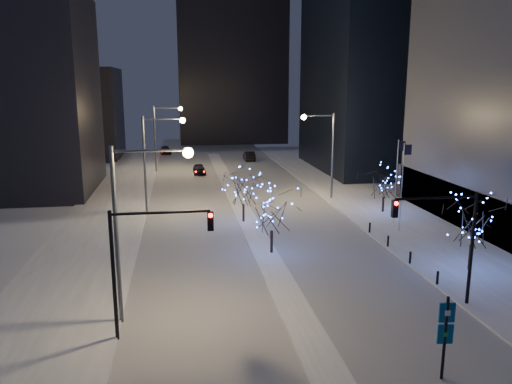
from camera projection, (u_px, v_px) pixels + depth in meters
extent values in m
plane|color=white|center=(302.00, 326.00, 27.76)|extent=(160.00, 160.00, 0.00)
cube|color=#A3A8B1|center=(233.00, 193.00, 61.55)|extent=(20.00, 130.00, 0.02)
cube|color=white|center=(238.00, 202.00, 56.71)|extent=(2.00, 80.00, 0.15)
cube|color=white|center=(401.00, 219.00, 49.32)|extent=(10.00, 90.00, 0.15)
cube|color=white|center=(97.00, 232.00, 44.94)|extent=(8.00, 90.00, 0.15)
cube|color=black|center=(68.00, 114.00, 89.74)|extent=(18.00, 16.00, 16.00)
cube|color=black|center=(231.00, 49.00, 113.07)|extent=(24.00, 14.00, 42.00)
cylinder|color=#595E66|center=(116.00, 237.00, 27.12)|extent=(0.24, 0.24, 10.00)
cylinder|color=#595E66|center=(150.00, 151.00, 26.43)|extent=(4.00, 0.16, 0.16)
sphere|color=#FFC07F|center=(188.00, 153.00, 26.76)|extent=(0.56, 0.56, 0.56)
cylinder|color=#595E66|center=(145.00, 165.00, 51.26)|extent=(0.24, 0.24, 10.00)
cylinder|color=#595E66|center=(163.00, 119.00, 50.57)|extent=(4.00, 0.16, 0.16)
sphere|color=#FFC07F|center=(183.00, 120.00, 50.91)|extent=(0.56, 0.56, 0.56)
cylinder|color=#595E66|center=(155.00, 139.00, 75.41)|extent=(0.24, 0.24, 10.00)
cylinder|color=#595E66|center=(167.00, 108.00, 74.72)|extent=(4.00, 0.16, 0.16)
sphere|color=#FFC07F|center=(181.00, 109.00, 75.05)|extent=(0.56, 0.56, 0.56)
cylinder|color=#595E66|center=(333.00, 157.00, 57.33)|extent=(0.24, 0.24, 10.00)
cylinder|color=#595E66|center=(319.00, 116.00, 56.07)|extent=(3.50, 0.16, 0.16)
sphere|color=#FFC07F|center=(304.00, 117.00, 55.84)|extent=(0.56, 0.56, 0.56)
cylinder|color=black|center=(114.00, 277.00, 25.51)|extent=(0.20, 0.20, 7.00)
cylinder|color=black|center=(161.00, 213.00, 25.19)|extent=(5.00, 0.14, 0.14)
cube|color=black|center=(210.00, 221.00, 25.68)|extent=(0.32, 0.28, 1.00)
sphere|color=#FF0C05|center=(210.00, 215.00, 25.43)|extent=(0.22, 0.22, 0.22)
cylinder|color=black|center=(472.00, 250.00, 29.57)|extent=(0.20, 0.20, 7.00)
cylinder|color=black|center=(437.00, 198.00, 28.49)|extent=(5.00, 0.14, 0.14)
cube|color=black|center=(395.00, 209.00, 28.23)|extent=(0.32, 0.28, 1.00)
sphere|color=#FF0C05|center=(396.00, 203.00, 27.98)|extent=(0.22, 0.22, 0.22)
cylinder|color=silver|center=(402.00, 188.00, 44.29)|extent=(0.10, 0.10, 8.00)
cube|color=black|center=(408.00, 150.00, 43.63)|extent=(0.70, 0.03, 0.90)
cylinder|color=silver|center=(396.00, 182.00, 46.80)|extent=(0.10, 0.10, 8.00)
cube|color=black|center=(402.00, 146.00, 46.13)|extent=(0.70, 0.03, 0.90)
cylinder|color=black|center=(438.00, 278.00, 33.03)|extent=(0.16, 0.16, 0.90)
cylinder|color=black|center=(410.00, 258.00, 36.90)|extent=(0.16, 0.16, 0.90)
cylinder|color=black|center=(388.00, 241.00, 40.76)|extent=(0.16, 0.16, 0.90)
cylinder|color=black|center=(370.00, 228.00, 44.62)|extent=(0.16, 0.16, 0.90)
imported|color=black|center=(199.00, 169.00, 74.43)|extent=(1.87, 4.42, 1.49)
imported|color=black|center=(249.00, 156.00, 87.91)|extent=(1.71, 4.86, 1.60)
imported|color=black|center=(165.00, 150.00, 96.14)|extent=(2.45, 4.90, 1.37)
cylinder|color=black|center=(272.00, 242.00, 39.21)|extent=(0.22, 0.22, 1.79)
cylinder|color=black|center=(243.00, 213.00, 48.15)|extent=(0.22, 0.22, 1.71)
cylinder|color=black|center=(470.00, 257.00, 35.57)|extent=(0.22, 0.22, 1.85)
cylinder|color=black|center=(383.00, 204.00, 51.88)|extent=(0.22, 0.22, 1.58)
cylinder|color=black|center=(445.00, 339.00, 22.29)|extent=(0.14, 0.14, 4.02)
cube|color=#0B5082|center=(447.00, 313.00, 22.03)|extent=(0.72, 0.16, 0.92)
cube|color=#0B5082|center=(445.00, 334.00, 22.24)|extent=(0.72, 0.16, 0.92)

